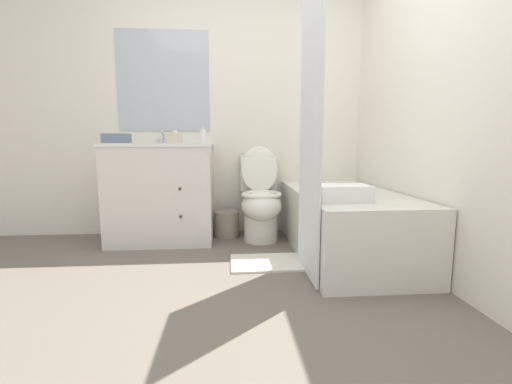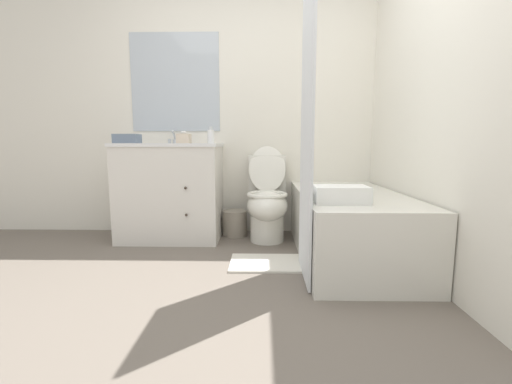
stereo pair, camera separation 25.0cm
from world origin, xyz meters
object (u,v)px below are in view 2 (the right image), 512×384
at_px(sink_faucet, 175,140).
at_px(wastebasket, 235,223).
at_px(vanity_cabinet, 171,190).
at_px(toilet, 267,201).
at_px(hand_towel_folded, 127,139).
at_px(bath_mat, 269,263).
at_px(bath_towel_folded, 341,194).
at_px(bathtub, 349,224).
at_px(soap_dispenser, 211,136).
at_px(tissue_box, 184,138).

bearing_deg(sink_faucet, wastebasket, -10.31).
bearing_deg(vanity_cabinet, toilet, -3.33).
relative_size(hand_towel_folded, bath_mat, 0.35).
bearing_deg(sink_faucet, bath_towel_folded, -40.63).
distance_m(toilet, wastebasket, 0.42).
xyz_separation_m(bathtub, bath_mat, (-0.63, -0.19, -0.25)).
height_order(bathtub, soap_dispenser, soap_dispenser).
bearing_deg(wastebasket, sink_faucet, 169.69).
relative_size(sink_faucet, tissue_box, 1.07).
bearing_deg(tissue_box, bath_towel_folded, -38.24).
height_order(bathtub, bath_towel_folded, bath_towel_folded).
bearing_deg(bath_mat, wastebasket, 111.84).
bearing_deg(hand_towel_folded, tissue_box, 20.64).
distance_m(toilet, bath_mat, 0.74).
bearing_deg(wastebasket, vanity_cabinet, -170.68).
distance_m(bath_towel_folded, bath_mat, 0.76).
xyz_separation_m(sink_faucet, bath_mat, (0.90, -0.90, -0.91)).
distance_m(wastebasket, soap_dispenser, 0.86).
distance_m(tissue_box, soap_dispenser, 0.25).
relative_size(toilet, bathtub, 0.55).
xyz_separation_m(sink_faucet, tissue_box, (0.13, -0.20, 0.01)).
distance_m(soap_dispenser, bath_towel_folded, 1.40).
xyz_separation_m(toilet, hand_towel_folded, (-1.21, -0.12, 0.56)).
height_order(toilet, soap_dispenser, soap_dispenser).
xyz_separation_m(wastebasket, soap_dispenser, (-0.20, -0.12, 0.83)).
height_order(wastebasket, bath_towel_folded, bath_towel_folded).
xyz_separation_m(sink_faucet, wastebasket, (0.58, -0.11, -0.80)).
xyz_separation_m(vanity_cabinet, tissue_box, (0.13, 0.00, 0.48)).
distance_m(wastebasket, tissue_box, 0.93).
bearing_deg(hand_towel_folded, soap_dispenser, 11.71).
distance_m(vanity_cabinet, sink_faucet, 0.51).
height_order(sink_faucet, bathtub, sink_faucet).
xyz_separation_m(wastebasket, tissue_box, (-0.45, -0.09, 0.81)).
bearing_deg(soap_dispenser, bathtub, -22.81).
height_order(vanity_cabinet, tissue_box, tissue_box).
xyz_separation_m(wastebasket, bath_mat, (0.32, -0.79, -0.11)).
bearing_deg(soap_dispenser, sink_faucet, 149.76).
distance_m(toilet, tissue_box, 0.95).
height_order(bathtub, bath_mat, bathtub).
bearing_deg(vanity_cabinet, sink_faucet, 90.00).
height_order(soap_dispenser, bath_towel_folded, soap_dispenser).
relative_size(vanity_cabinet, hand_towel_folded, 4.56).
bearing_deg(bath_mat, vanity_cabinet, 142.25).
xyz_separation_m(soap_dispenser, bath_mat, (0.52, -0.68, -0.95)).
xyz_separation_m(bathtub, tissue_box, (-1.40, 0.51, 0.68)).
height_order(sink_faucet, toilet, sink_faucet).
relative_size(bathtub, bath_mat, 2.74).
relative_size(sink_faucet, hand_towel_folded, 0.70).
xyz_separation_m(sink_faucet, bathtub, (1.53, -0.70, -0.67)).
height_order(vanity_cabinet, wastebasket, vanity_cabinet).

